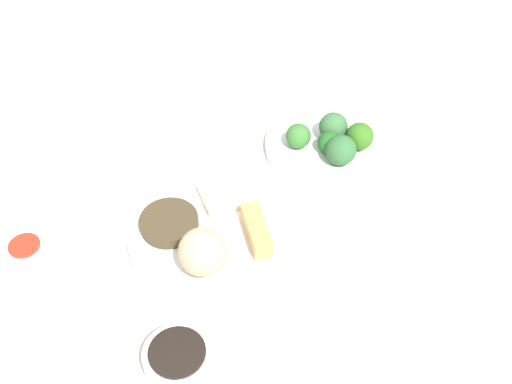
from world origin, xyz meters
TOP-DOWN VIEW (x-y plane):
  - tabletop at (0.00, 0.00)m, footprint 2.20×2.20m
  - main_plate at (0.01, 0.04)m, footprint 0.27×0.27m
  - rice_scoop at (-0.05, 0.06)m, footprint 0.07×0.07m
  - spring_roll at (-0.02, -0.03)m, footprint 0.09×0.03m
  - crab_rangoon_wonton at (0.07, 0.01)m, footprint 0.07×0.07m
  - stir_fry_heap at (0.04, 0.10)m, footprint 0.09×0.09m
  - broccoli_plate at (0.15, -0.21)m, footprint 0.23×0.23m
  - broccoli_floret_0 at (0.16, -0.16)m, footprint 0.04×0.04m
  - broccoli_floret_1 at (0.10, -0.21)m, footprint 0.05×0.05m
  - broccoli_floret_2 at (0.17, -0.23)m, footprint 0.05×0.05m
  - broccoli_floret_3 at (0.13, -0.26)m, footprint 0.05×0.05m
  - broccoli_floret_4 at (0.14, -0.20)m, footprint 0.04×0.04m
  - soy_sauce_bowl at (-0.19, 0.13)m, footprint 0.09×0.09m
  - soy_sauce_bowl_liquid at (-0.19, 0.13)m, footprint 0.08×0.08m
  - sauce_ramekin_sweet_and_sour at (0.06, 0.32)m, footprint 0.06×0.06m
  - sauce_ramekin_sweet_and_sour_liquid at (0.06, 0.32)m, footprint 0.05×0.05m

SIDE VIEW (x-z plane):
  - tabletop at x=0.00m, z-range 0.00..0.02m
  - broccoli_plate at x=0.15m, z-range 0.02..0.03m
  - main_plate at x=0.01m, z-range 0.02..0.04m
  - sauce_ramekin_sweet_and_sour at x=0.06m, z-range 0.02..0.04m
  - soy_sauce_bowl at x=-0.19m, z-range 0.02..0.06m
  - crab_rangoon_wonton at x=0.07m, z-range 0.04..0.05m
  - stir_fry_heap at x=0.04m, z-range 0.04..0.06m
  - sauce_ramekin_sweet_and_sour_liquid at x=0.06m, z-range 0.04..0.05m
  - spring_roll at x=-0.02m, z-range 0.04..0.07m
  - broccoli_floret_4 at x=0.14m, z-range 0.03..0.07m
  - broccoli_floret_0 at x=0.16m, z-range 0.03..0.08m
  - soy_sauce_bowl_liquid at x=-0.19m, z-range 0.06..0.06m
  - broccoli_floret_3 at x=0.13m, z-range 0.03..0.08m
  - broccoli_floret_2 at x=0.17m, z-range 0.03..0.09m
  - broccoli_floret_1 at x=0.10m, z-range 0.03..0.09m
  - rice_scoop at x=-0.05m, z-range 0.04..0.11m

